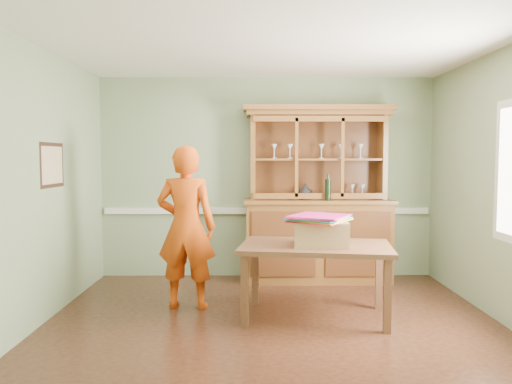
{
  "coord_description": "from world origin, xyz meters",
  "views": [
    {
      "loc": [
        -0.2,
        -4.79,
        1.63
      ],
      "look_at": [
        -0.16,
        0.4,
        1.27
      ],
      "focal_mm": 35.0,
      "sensor_mm": 36.0,
      "label": 1
    }
  ],
  "objects_px": {
    "china_hutch": "(317,220)",
    "dining_table": "(316,253)",
    "cardboard_box": "(321,233)",
    "person": "(186,227)"
  },
  "relations": [
    {
      "from": "dining_table",
      "to": "person",
      "type": "xyz_separation_m",
      "value": [
        -1.35,
        0.35,
        0.22
      ]
    },
    {
      "from": "china_hutch",
      "to": "cardboard_box",
      "type": "height_order",
      "value": "china_hutch"
    },
    {
      "from": "cardboard_box",
      "to": "person",
      "type": "relative_size",
      "value": 0.3
    },
    {
      "from": "dining_table",
      "to": "cardboard_box",
      "type": "relative_size",
      "value": 3.05
    },
    {
      "from": "china_hutch",
      "to": "dining_table",
      "type": "height_order",
      "value": "china_hutch"
    },
    {
      "from": "china_hutch",
      "to": "cardboard_box",
      "type": "relative_size",
      "value": 4.35
    },
    {
      "from": "china_hutch",
      "to": "dining_table",
      "type": "bearing_deg",
      "value": -98.06
    },
    {
      "from": "china_hutch",
      "to": "dining_table",
      "type": "xyz_separation_m",
      "value": [
        -0.22,
        -1.55,
        -0.14
      ]
    },
    {
      "from": "china_hutch",
      "to": "cardboard_box",
      "type": "distance_m",
      "value": 1.62
    },
    {
      "from": "cardboard_box",
      "to": "dining_table",
      "type": "bearing_deg",
      "value": 126.1
    }
  ]
}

